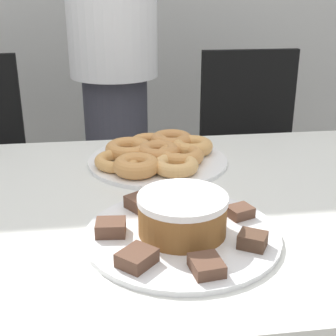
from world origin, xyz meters
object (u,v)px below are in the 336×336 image
office_chair_right (254,174)px  frosted_cake (182,214)px  plate_donuts (158,161)px  person_standing (114,61)px  plate_cake (182,235)px

office_chair_right → frosted_cake: office_chair_right is taller
office_chair_right → plate_donuts: 0.80m
office_chair_right → frosted_cake: bearing=-115.2°
frosted_cake → plate_donuts: bearing=90.0°
person_standing → frosted_cake: size_ratio=10.46×
office_chair_right → plate_cake: 1.10m
person_standing → frosted_cake: 1.04m
frosted_cake → plate_cake: bearing=0.0°
person_standing → plate_donuts: person_standing is taller
person_standing → plate_donuts: (0.09, -0.65, -0.16)m
plate_cake → plate_donuts: same height
plate_cake → frosted_cake: bearing=180.0°
plate_donuts → frosted_cake: size_ratio=2.20×
office_chair_right → plate_donuts: (-0.46, -0.58, 0.29)m
office_chair_right → person_standing: bearing=173.4°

